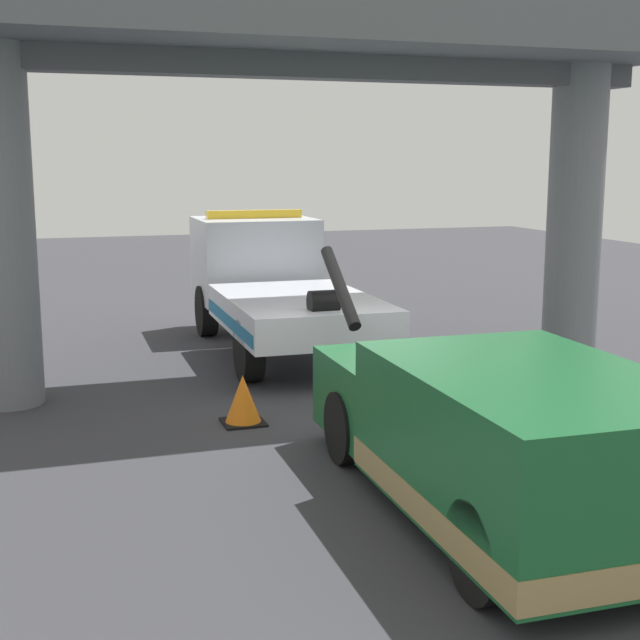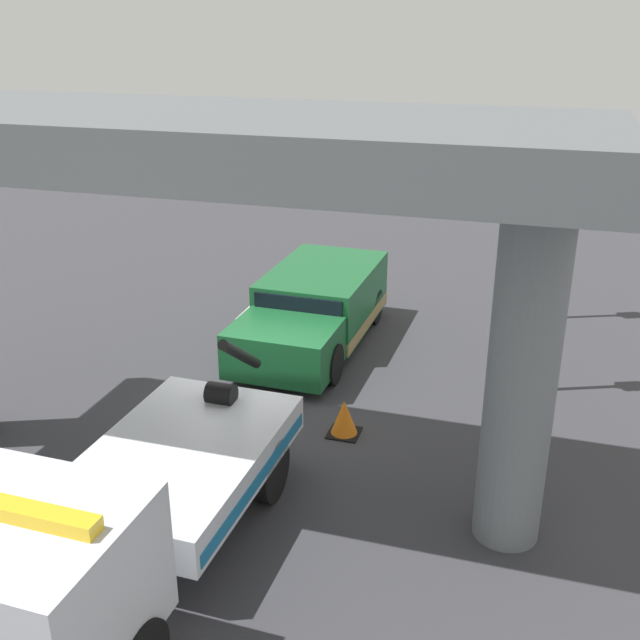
{
  "view_description": "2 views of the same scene",
  "coord_description": "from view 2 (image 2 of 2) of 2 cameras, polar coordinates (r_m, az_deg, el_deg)",
  "views": [
    {
      "loc": [
        -11.26,
        4.25,
        3.45
      ],
      "look_at": [
        0.8,
        0.28,
        1.14
      ],
      "focal_mm": 49.5,
      "sensor_mm": 36.0,
      "label": 1
    },
    {
      "loc": [
        11.06,
        4.66,
        6.93
      ],
      "look_at": [
        -1.24,
        0.94,
        1.71
      ],
      "focal_mm": 42.22,
      "sensor_mm": 36.0,
      "label": 2
    }
  ],
  "objects": [
    {
      "name": "lane_stripe_mid",
      "position": [
        14.75,
        -13.3,
        -6.55
      ],
      "size": [
        2.6,
        0.16,
        0.01
      ],
      "primitive_type": "cube",
      "color": "silver",
      "rests_on": "ground"
    },
    {
      "name": "lane_stripe_west",
      "position": [
        19.66,
        -4.77,
        1.4
      ],
      "size": [
        2.6,
        0.16,
        0.01
      ],
      "primitive_type": "cube",
      "color": "silver",
      "rests_on": "ground"
    },
    {
      "name": "towed_van_green",
      "position": [
        16.91,
        -0.34,
        0.78
      ],
      "size": [
        5.24,
        2.31,
        1.58
      ],
      "color": "#195B2D",
      "rests_on": "ground"
    },
    {
      "name": "traffic_light_near",
      "position": [
        18.4,
        17.97,
        9.81
      ],
      "size": [
        0.39,
        0.32,
        4.6
      ],
      "color": "#515456",
      "rests_on": "ground"
    },
    {
      "name": "traffic_light_far",
      "position": [
        14.6,
        17.77,
        5.26
      ],
      "size": [
        0.39,
        0.32,
        4.05
      ],
      "color": "#515456",
      "rests_on": "ground"
    },
    {
      "name": "overpass_structure",
      "position": [
        10.62,
        -9.72,
        9.93
      ],
      "size": [
        3.6,
        11.26,
        5.76
      ],
      "color": "slate",
      "rests_on": "ground"
    },
    {
      "name": "ground_plane",
      "position": [
        13.89,
        -5.24,
        -8.17
      ],
      "size": [
        60.0,
        40.0,
        0.1
      ],
      "primitive_type": "cube",
      "color": "#38383D"
    },
    {
      "name": "traffic_cone_orange",
      "position": [
        13.42,
        1.85,
        -7.46
      ],
      "size": [
        0.55,
        0.55,
        0.66
      ],
      "color": "orange",
      "rests_on": "ground"
    },
    {
      "name": "tow_truck_white",
      "position": [
        9.81,
        -15.96,
        -14.64
      ],
      "size": [
        7.28,
        2.53,
        2.46
      ],
      "color": "silver",
      "rests_on": "ground"
    }
  ]
}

